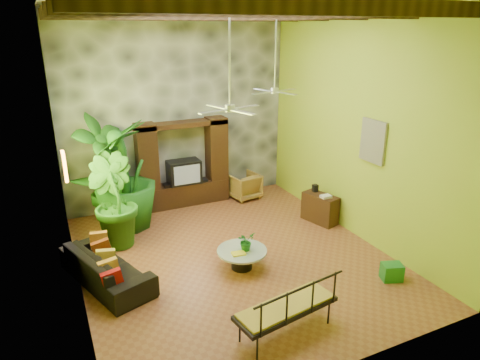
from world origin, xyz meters
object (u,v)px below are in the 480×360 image
tall_plant_a (105,171)px  side_console (320,208)px  entertainment_center (184,170)px  tall_plant_c (125,175)px  ceiling_fan_front (230,97)px  iron_bench (289,307)px  green_bin (392,272)px  sofa (106,267)px  ceiling_fan_back (275,81)px  wicker_armchair (244,186)px  tall_plant_b (112,201)px  coffee_table (242,256)px

tall_plant_a → side_console: bearing=-24.1°
entertainment_center → tall_plant_c: size_ratio=0.93×
entertainment_center → ceiling_fan_front: ceiling_fan_front is taller
iron_bench → green_bin: (2.60, 0.51, -0.37)m
sofa → ceiling_fan_front: bearing=-121.8°
ceiling_fan_front → ceiling_fan_back: (1.80, 1.60, 0.00)m
tall_plant_a → entertainment_center: bearing=11.0°
iron_bench → green_bin: size_ratio=4.68×
ceiling_fan_back → tall_plant_a: (-3.65, 1.54, -2.05)m
entertainment_center → side_console: bearing=-43.3°
sofa → tall_plant_c: tall_plant_c is taller
ceiling_fan_front → iron_bench: bearing=-90.5°
wicker_armchair → entertainment_center: bearing=-19.4°
ceiling_fan_front → side_console: (2.85, 1.04, -3.05)m
tall_plant_c → side_console: (4.31, -1.74, -0.94)m
wicker_armchair → side_console: wicker_armchair is taller
ceiling_fan_back → wicker_armchair: 3.46m
ceiling_fan_back → iron_bench: (-1.82, -3.80, -2.87)m
tall_plant_b → green_bin: tall_plant_b is taller
entertainment_center → side_console: entertainment_center is taller
entertainment_center → sofa: 3.98m
sofa → tall_plant_b: size_ratio=1.08×
side_console → green_bin: (-0.27, -2.73, -0.19)m
wicker_armchair → coffee_table: bearing=54.5°
ceiling_fan_back → iron_bench: ceiling_fan_back is taller
ceiling_fan_back → iron_bench: size_ratio=1.06×
green_bin → wicker_armchair: bearing=98.5°
ceiling_fan_front → tall_plant_c: (-1.46, 2.78, -2.11)m
sofa → tall_plant_c: bearing=-39.9°
entertainment_center → wicker_armchair: size_ratio=3.08×
coffee_table → side_console: bearing=23.2°
iron_bench → side_console: 4.33m
coffee_table → iron_bench: (-0.20, -2.10, 0.27)m
wicker_armchair → tall_plant_c: (-3.30, -0.46, 0.94)m
iron_bench → green_bin: bearing=2.1°
wicker_armchair → ceiling_fan_back: bearing=79.3°
entertainment_center → side_console: 3.69m
ceiling_fan_front → side_console: ceiling_fan_front is taller
coffee_table → tall_plant_a: bearing=122.1°
ceiling_fan_back → tall_plant_c: ceiling_fan_back is taller
ceiling_fan_back → wicker_armchair: bearing=88.4°
tall_plant_b → side_console: bearing=-11.2°
entertainment_center → iron_bench: entertainment_center is taller
sofa → tall_plant_a: bearing=-29.3°
coffee_table → side_console: size_ratio=1.12×
ceiling_fan_front → wicker_armchair: 4.82m
coffee_table → side_console: (2.66, 1.14, 0.10)m
sofa → green_bin: 5.39m
tall_plant_b → green_bin: size_ratio=5.50×
sofa → side_console: size_ratio=2.51×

